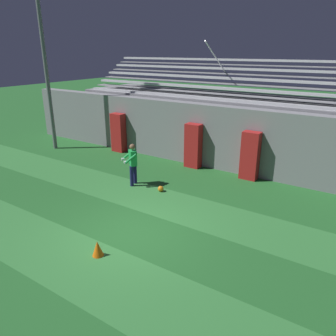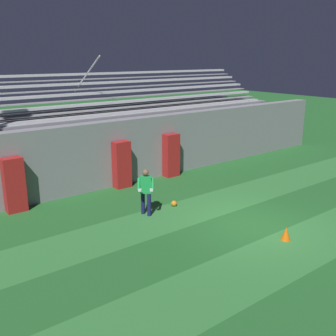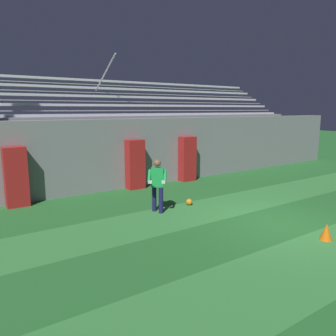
{
  "view_description": "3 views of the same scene",
  "coord_description": "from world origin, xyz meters",
  "px_view_note": "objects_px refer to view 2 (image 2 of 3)",
  "views": [
    {
      "loc": [
        5.5,
        -6.44,
        5.07
      ],
      "look_at": [
        -0.41,
        2.52,
        1.16
      ],
      "focal_mm": 35.0,
      "sensor_mm": 36.0,
      "label": 1
    },
    {
      "loc": [
        -9.48,
        -7.84,
        5.4
      ],
      "look_at": [
        -1.69,
        2.28,
        1.74
      ],
      "focal_mm": 42.0,
      "sensor_mm": 36.0,
      "label": 2
    },
    {
      "loc": [
        -7.52,
        -5.53,
        3.18
      ],
      "look_at": [
        -1.21,
        3.76,
        1.16
      ],
      "focal_mm": 35.0,
      "sensor_mm": 36.0,
      "label": 3
    }
  ],
  "objects_px": {
    "soccer_ball": "(174,203)",
    "goalkeeper": "(146,189)",
    "padding_pillar_far_left": "(14,185)",
    "padding_pillar_gate_right": "(171,155)",
    "padding_pillar_gate_left": "(122,165)",
    "traffic_cone": "(286,234)"
  },
  "relations": [
    {
      "from": "padding_pillar_gate_right",
      "to": "traffic_cone",
      "type": "xyz_separation_m",
      "value": [
        -1.33,
        -7.35,
        -0.78
      ]
    },
    {
      "from": "padding_pillar_gate_right",
      "to": "goalkeeper",
      "type": "bearing_deg",
      "value": -138.68
    },
    {
      "from": "padding_pillar_gate_left",
      "to": "padding_pillar_far_left",
      "type": "bearing_deg",
      "value": 180.0
    },
    {
      "from": "goalkeeper",
      "to": "soccer_ball",
      "type": "relative_size",
      "value": 7.59
    },
    {
      "from": "padding_pillar_gate_left",
      "to": "goalkeeper",
      "type": "distance_m",
      "value": 3.28
    },
    {
      "from": "goalkeeper",
      "to": "padding_pillar_gate_left",
      "type": "bearing_deg",
      "value": 73.5
    },
    {
      "from": "padding_pillar_far_left",
      "to": "soccer_ball",
      "type": "distance_m",
      "value": 5.77
    },
    {
      "from": "goalkeeper",
      "to": "traffic_cone",
      "type": "xyz_separation_m",
      "value": [
        2.25,
        -4.21,
        -0.74
      ]
    },
    {
      "from": "soccer_ball",
      "to": "padding_pillar_gate_right",
      "type": "bearing_deg",
      "value": 53.54
    },
    {
      "from": "padding_pillar_gate_right",
      "to": "traffic_cone",
      "type": "distance_m",
      "value": 7.51
    },
    {
      "from": "padding_pillar_far_left",
      "to": "goalkeeper",
      "type": "height_order",
      "value": "padding_pillar_far_left"
    },
    {
      "from": "padding_pillar_gate_right",
      "to": "soccer_ball",
      "type": "height_order",
      "value": "padding_pillar_gate_right"
    },
    {
      "from": "padding_pillar_gate_right",
      "to": "padding_pillar_gate_left",
      "type": "bearing_deg",
      "value": 180.0
    },
    {
      "from": "padding_pillar_gate_left",
      "to": "traffic_cone",
      "type": "distance_m",
      "value": 7.51
    },
    {
      "from": "padding_pillar_gate_left",
      "to": "padding_pillar_far_left",
      "type": "xyz_separation_m",
      "value": [
        -4.43,
        0.0,
        0.0
      ]
    },
    {
      "from": "padding_pillar_gate_right",
      "to": "soccer_ball",
      "type": "xyz_separation_m",
      "value": [
        -2.29,
        -3.09,
        -0.88
      ]
    },
    {
      "from": "traffic_cone",
      "to": "padding_pillar_far_left",
      "type": "bearing_deg",
      "value": 128.0
    },
    {
      "from": "soccer_ball",
      "to": "goalkeeper",
      "type": "bearing_deg",
      "value": -177.82
    },
    {
      "from": "padding_pillar_far_left",
      "to": "goalkeeper",
      "type": "relative_size",
      "value": 1.19
    },
    {
      "from": "padding_pillar_gate_left",
      "to": "traffic_cone",
      "type": "xyz_separation_m",
      "value": [
        1.31,
        -7.35,
        -0.78
      ]
    },
    {
      "from": "soccer_ball",
      "to": "padding_pillar_far_left",
      "type": "bearing_deg",
      "value": 147.14
    },
    {
      "from": "padding_pillar_far_left",
      "to": "padding_pillar_gate_right",
      "type": "bearing_deg",
      "value": 0.0
    }
  ]
}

